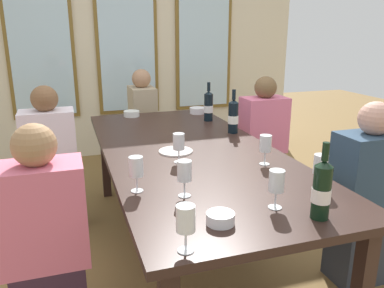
{
  "coord_description": "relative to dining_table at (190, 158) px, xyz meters",
  "views": [
    {
      "loc": [
        -0.73,
        -2.29,
        1.49
      ],
      "look_at": [
        0.0,
        -0.05,
        0.79
      ],
      "focal_mm": 36.31,
      "sensor_mm": 36.0,
      "label": 1
    }
  ],
  "objects": [
    {
      "name": "wine_glass_4",
      "position": [
        -0.25,
        -0.7,
        0.18
      ],
      "size": [
        0.07,
        0.07,
        0.17
      ],
      "color": "white",
      "rests_on": "dining_table"
    },
    {
      "name": "seated_person_2",
      "position": [
        -0.88,
        0.63,
        -0.15
      ],
      "size": [
        0.38,
        0.24,
        1.11
      ],
      "color": "#323638",
      "rests_on": "ground"
    },
    {
      "name": "wine_glass_5",
      "position": [
        0.4,
        -0.81,
        0.18
      ],
      "size": [
        0.07,
        0.07,
        0.17
      ],
      "color": "white",
      "rests_on": "dining_table"
    },
    {
      "name": "back_wall_with_windows",
      "position": [
        0.0,
        2.42,
        0.77
      ],
      "size": [
        4.28,
        0.1,
        2.9
      ],
      "color": "beige",
      "rests_on": "ground"
    },
    {
      "name": "seated_person_0",
      "position": [
        -0.88,
        -0.59,
        -0.15
      ],
      "size": [
        0.38,
        0.24,
        1.11
      ],
      "color": "#382231",
      "rests_on": "ground"
    },
    {
      "name": "seated_person_4",
      "position": [
        0.0,
        1.57,
        -0.15
      ],
      "size": [
        0.24,
        0.38,
        1.11
      ],
      "color": "#26313F",
      "rests_on": "ground"
    },
    {
      "name": "wine_glass_2",
      "position": [
        -0.14,
        -0.23,
        0.18
      ],
      "size": [
        0.07,
        0.07,
        0.17
      ],
      "color": "white",
      "rests_on": "dining_table"
    },
    {
      "name": "wine_bottle_1",
      "position": [
        0.22,
        -1.08,
        0.19
      ],
      "size": [
        0.08,
        0.08,
        0.32
      ],
      "color": "black",
      "rests_on": "dining_table"
    },
    {
      "name": "seated_person_3",
      "position": [
        0.88,
        0.63,
        -0.15
      ],
      "size": [
        0.38,
        0.24,
        1.11
      ],
      "color": "#2A362D",
      "rests_on": "ground"
    },
    {
      "name": "wine_glass_6",
      "position": [
        -0.45,
        -0.57,
        0.18
      ],
      "size": [
        0.07,
        0.07,
        0.17
      ],
      "color": "white",
      "rests_on": "dining_table"
    },
    {
      "name": "tasting_bowl_1",
      "position": [
        -0.19,
        -1.0,
        0.09
      ],
      "size": [
        0.12,
        0.12,
        0.05
      ],
      "primitive_type": "cylinder",
      "color": "white",
      "rests_on": "dining_table"
    },
    {
      "name": "wine_glass_3",
      "position": [
        -0.38,
        -1.14,
        0.18
      ],
      "size": [
        0.07,
        0.07,
        0.17
      ],
      "color": "white",
      "rests_on": "dining_table"
    },
    {
      "name": "tasting_bowl_0",
      "position": [
        0.41,
        1.05,
        0.09
      ],
      "size": [
        0.14,
        0.14,
        0.05
      ],
      "primitive_type": "cylinder",
      "color": "white",
      "rests_on": "dining_table"
    },
    {
      "name": "seated_person_1",
      "position": [
        0.88,
        -0.62,
        -0.15
      ],
      "size": [
        0.38,
        0.24,
        1.11
      ],
      "color": "#2C313A",
      "rests_on": "ground"
    },
    {
      "name": "white_plate_0",
      "position": [
        -0.1,
        -0.03,
        0.07
      ],
      "size": [
        0.22,
        0.22,
        0.01
      ],
      "primitive_type": "cylinder",
      "color": "white",
      "rests_on": "dining_table"
    },
    {
      "name": "wine_bottle_0",
      "position": [
        0.44,
        0.3,
        0.19
      ],
      "size": [
        0.08,
        0.08,
        0.33
      ],
      "color": "black",
      "rests_on": "dining_table"
    },
    {
      "name": "ground_plane",
      "position": [
        0.0,
        0.0,
        -0.68
      ],
      "size": [
        12.0,
        12.0,
        0.0
      ],
      "primitive_type": "plane",
      "color": "brown"
    },
    {
      "name": "wine_glass_1",
      "position": [
        0.09,
        -0.94,
        0.18
      ],
      "size": [
        0.07,
        0.07,
        0.17
      ],
      "color": "white",
      "rests_on": "dining_table"
    },
    {
      "name": "dining_table",
      "position": [
        0.0,
        0.0,
        0.0
      ],
      "size": [
        1.08,
        2.45,
        0.74
      ],
      "color": "#31201A",
      "rests_on": "ground"
    },
    {
      "name": "tasting_bowl_2",
      "position": [
        -0.19,
        1.11,
        0.09
      ],
      "size": [
        0.14,
        0.14,
        0.05
      ],
      "primitive_type": "cylinder",
      "color": "white",
      "rests_on": "dining_table"
    },
    {
      "name": "wine_bottle_2",
      "position": [
        0.4,
        0.73,
        0.19
      ],
      "size": [
        0.08,
        0.08,
        0.33
      ],
      "color": "black",
      "rests_on": "dining_table"
    },
    {
      "name": "wine_glass_0",
      "position": [
        0.32,
        -0.41,
        0.18
      ],
      "size": [
        0.07,
        0.07,
        0.17
      ],
      "color": "white",
      "rests_on": "dining_table"
    }
  ]
}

